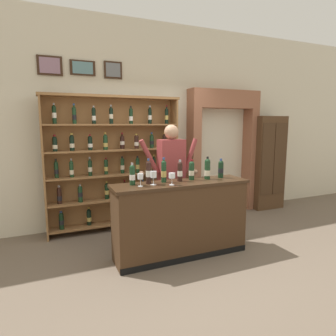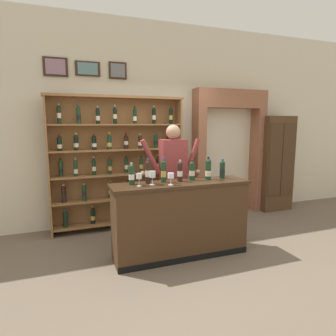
# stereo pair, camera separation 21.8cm
# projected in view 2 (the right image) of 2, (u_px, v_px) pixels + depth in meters

# --- Properties ---
(ground_plane) EXTENTS (14.00, 14.00, 0.02)m
(ground_plane) POSITION_uv_depth(u_px,v_px,m) (176.00, 256.00, 3.99)
(ground_plane) COLOR #6B5B4C
(back_wall) EXTENTS (12.00, 0.19, 3.55)m
(back_wall) POSITION_uv_depth(u_px,v_px,m) (142.00, 124.00, 5.31)
(back_wall) COLOR beige
(back_wall) RESTS_ON ground
(wine_shelf) EXTENTS (2.24, 0.30, 2.22)m
(wine_shelf) POSITION_uv_depth(u_px,v_px,m) (118.00, 160.00, 4.91)
(wine_shelf) COLOR olive
(wine_shelf) RESTS_ON ground
(archway_doorway) EXTENTS (1.49, 0.45, 2.42)m
(archway_doorway) POSITION_uv_depth(u_px,v_px,m) (227.00, 143.00, 5.83)
(archway_doorway) COLOR #935B42
(archway_doorway) RESTS_ON ground
(side_cabinet) EXTENTS (0.68, 0.42, 1.93)m
(side_cabinet) POSITION_uv_depth(u_px,v_px,m) (275.00, 163.00, 6.05)
(side_cabinet) COLOR #4C331E
(side_cabinet) RESTS_ON ground
(tasting_counter) EXTENTS (1.86, 0.48, 1.02)m
(tasting_counter) POSITION_uv_depth(u_px,v_px,m) (181.00, 219.00, 3.94)
(tasting_counter) COLOR #422B19
(tasting_counter) RESTS_ON ground
(shopkeeper) EXTENTS (0.96, 0.22, 1.77)m
(shopkeeper) POSITION_uv_depth(u_px,v_px,m) (173.00, 170.00, 4.39)
(shopkeeper) COLOR #2D3347
(shopkeeper) RESTS_ON ground
(tasting_bottle_riserva) EXTENTS (0.07, 0.07, 0.28)m
(tasting_bottle_riserva) POSITION_uv_depth(u_px,v_px,m) (132.00, 174.00, 3.70)
(tasting_bottle_riserva) COLOR #19381E
(tasting_bottle_riserva) RESTS_ON tasting_counter
(tasting_bottle_grappa) EXTENTS (0.07, 0.07, 0.33)m
(tasting_bottle_grappa) POSITION_uv_depth(u_px,v_px,m) (148.00, 172.00, 3.77)
(tasting_bottle_grappa) COLOR black
(tasting_bottle_grappa) RESTS_ON tasting_counter
(tasting_bottle_chianti) EXTENTS (0.07, 0.07, 0.33)m
(tasting_bottle_chianti) POSITION_uv_depth(u_px,v_px,m) (164.00, 171.00, 3.85)
(tasting_bottle_chianti) COLOR #19381E
(tasting_bottle_chianti) RESTS_ON tasting_counter
(tasting_bottle_vin_santo) EXTENTS (0.07, 0.07, 0.29)m
(tasting_bottle_vin_santo) POSITION_uv_depth(u_px,v_px,m) (180.00, 171.00, 3.91)
(tasting_bottle_vin_santo) COLOR black
(tasting_bottle_vin_santo) RESTS_ON tasting_counter
(tasting_bottle_rosso) EXTENTS (0.08, 0.08, 0.28)m
(tasting_bottle_rosso) POSITION_uv_depth(u_px,v_px,m) (192.00, 170.00, 3.99)
(tasting_bottle_rosso) COLOR #19381E
(tasting_bottle_rosso) RESTS_ON tasting_counter
(tasting_bottle_brunello) EXTENTS (0.08, 0.08, 0.32)m
(tasting_bottle_brunello) POSITION_uv_depth(u_px,v_px,m) (208.00, 169.00, 4.03)
(tasting_bottle_brunello) COLOR #19381E
(tasting_bottle_brunello) RESTS_ON tasting_counter
(tasting_bottle_bianco) EXTENTS (0.08, 0.08, 0.27)m
(tasting_bottle_bianco) POSITION_uv_depth(u_px,v_px,m) (222.00, 169.00, 4.13)
(tasting_bottle_bianco) COLOR black
(tasting_bottle_bianco) RESTS_ON tasting_counter
(wine_glass_left) EXTENTS (0.08, 0.08, 0.16)m
(wine_glass_left) POSITION_uv_depth(u_px,v_px,m) (171.00, 176.00, 3.67)
(wine_glass_left) COLOR silver
(wine_glass_left) RESTS_ON tasting_counter
(wine_glass_right) EXTENTS (0.07, 0.07, 0.16)m
(wine_glass_right) POSITION_uv_depth(u_px,v_px,m) (139.00, 177.00, 3.61)
(wine_glass_right) COLOR silver
(wine_glass_right) RESTS_ON tasting_counter
(wine_glass_center) EXTENTS (0.08, 0.08, 0.18)m
(wine_glass_center) POSITION_uv_depth(u_px,v_px,m) (152.00, 175.00, 3.69)
(wine_glass_center) COLOR silver
(wine_glass_center) RESTS_ON tasting_counter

